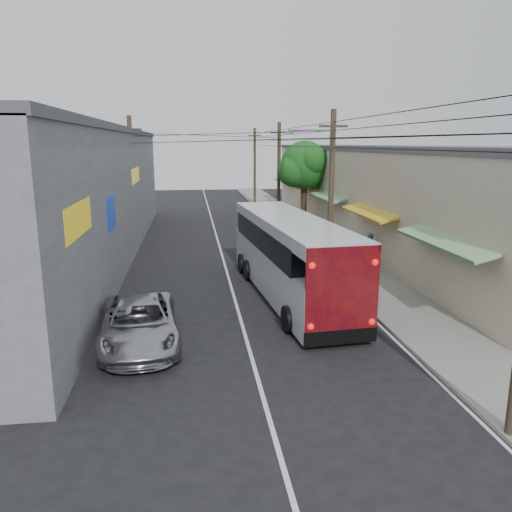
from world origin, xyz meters
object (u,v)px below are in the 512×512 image
(parked_suv, at_px, (301,254))
(pedestrian_near, at_px, (343,246))
(jeepney, at_px, (139,323))
(parked_car_far, at_px, (262,214))
(pedestrian_far, at_px, (369,249))
(parked_car_mid, at_px, (279,223))
(coach_bus, at_px, (289,256))

(parked_suv, bearing_deg, pedestrian_near, 21.86)
(parked_suv, relative_size, pedestrian_near, 3.67)
(jeepney, distance_m, parked_car_far, 25.25)
(parked_car_far, relative_size, pedestrian_near, 3.02)
(jeepney, xyz_separation_m, pedestrian_far, (11.07, 9.31, 0.21))
(parked_car_mid, relative_size, parked_car_far, 0.89)
(pedestrian_near, bearing_deg, pedestrian_far, 126.44)
(coach_bus, height_order, parked_car_mid, coach_bus)
(pedestrian_far, bearing_deg, parked_car_mid, -81.20)
(parked_suv, bearing_deg, parked_car_far, 81.87)
(parked_suv, height_order, pedestrian_far, pedestrian_far)
(parked_suv, distance_m, pedestrian_near, 3.08)
(pedestrian_near, bearing_deg, parked_suv, 17.74)
(jeepney, bearing_deg, pedestrian_far, 34.61)
(jeepney, height_order, parked_car_far, parked_car_far)
(parked_car_far, height_order, pedestrian_far, pedestrian_far)
(jeepney, bearing_deg, parked_car_far, 67.45)
(coach_bus, relative_size, pedestrian_far, 7.26)
(pedestrian_near, xyz_separation_m, pedestrian_far, (1.12, -1.00, 0.01))
(coach_bus, distance_m, pedestrian_far, 7.07)
(parked_suv, xyz_separation_m, parked_car_mid, (0.80, 10.90, -0.12))
(coach_bus, xyz_separation_m, parked_car_mid, (2.26, 15.05, -1.01))
(parked_car_far, distance_m, pedestrian_far, 15.26)
(parked_suv, relative_size, parked_car_far, 1.22)
(jeepney, height_order, parked_car_mid, parked_car_mid)
(jeepney, distance_m, parked_suv, 11.42)
(coach_bus, bearing_deg, jeepney, -146.40)
(parked_car_far, bearing_deg, jeepney, -108.66)
(parked_suv, distance_m, pedestrian_far, 3.83)
(coach_bus, relative_size, jeepney, 2.26)
(parked_suv, bearing_deg, jeepney, -137.10)
(pedestrian_far, bearing_deg, pedestrian_near, -49.20)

